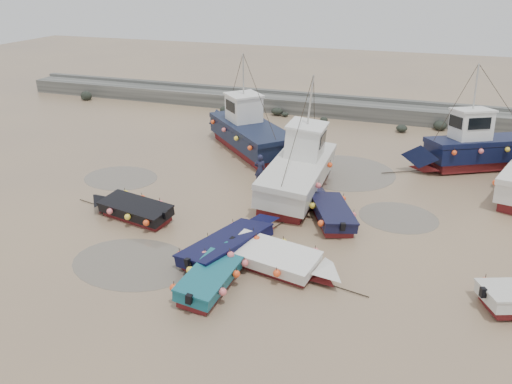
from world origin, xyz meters
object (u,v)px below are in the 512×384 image
cabin_boat_2 (473,147)px  person (260,185)px  dinghy_2 (212,273)px  dinghy_5 (281,258)px  cabin_boat_0 (247,130)px  dinghy_1 (233,242)px  cabin_boat_1 (299,167)px  dinghy_6 (330,209)px  dinghy_4 (131,207)px

cabin_boat_2 → person: cabin_boat_2 is taller
dinghy_2 → person: dinghy_2 is taller
dinghy_5 → cabin_boat_0: bearing=-142.9°
dinghy_1 → dinghy_5: bearing=5.6°
dinghy_2 → cabin_boat_2: size_ratio=0.61×
dinghy_2 → cabin_boat_1: size_ratio=0.50×
cabin_boat_0 → cabin_boat_1: bearing=-92.3°
cabin_boat_1 → cabin_boat_2: (9.11, 6.51, 0.05)m
cabin_boat_2 → dinghy_1: bearing=116.0°
cabin_boat_1 → cabin_boat_2: same height
dinghy_1 → cabin_boat_1: size_ratio=0.59×
dinghy_6 → cabin_boat_0: size_ratio=0.62×
dinghy_5 → person: dinghy_5 is taller
dinghy_6 → dinghy_2: bearing=-139.0°
cabin_boat_2 → cabin_boat_0: bearing=65.3°
dinghy_6 → cabin_boat_1: bearing=102.6°
dinghy_5 → dinghy_6: same height
dinghy_4 → dinghy_5: same height
dinghy_5 → person: (-3.60, 8.00, -0.55)m
dinghy_6 → person: (-4.53, 2.88, -0.55)m
dinghy_1 → person: bearing=120.0°
dinghy_4 → dinghy_5: (8.30, -2.17, -0.00)m
cabin_boat_1 → person: cabin_boat_1 is taller
dinghy_5 → cabin_boat_1: (-1.40, 8.14, 0.77)m
dinghy_4 → cabin_boat_0: bearing=2.8°
dinghy_2 → dinghy_5: size_ratio=0.90×
dinghy_4 → cabin_boat_2: 20.31m
person → dinghy_6: bearing=140.0°
cabin_boat_0 → cabin_boat_1: same height
cabin_boat_0 → dinghy_2: bearing=-119.3°
dinghy_1 → person: dinghy_1 is taller
dinghy_2 → dinghy_4: (-6.12, 4.06, -0.01)m
dinghy_4 → cabin_boat_1: 9.15m
dinghy_5 → cabin_boat_1: size_ratio=0.55×
cabin_boat_0 → dinghy_6: bearing=-93.9°
dinghy_1 → cabin_boat_2: bearing=74.5°
dinghy_2 → cabin_boat_2: 19.29m
cabin_boat_1 → dinghy_1: bearing=-97.3°
cabin_boat_0 → cabin_boat_2: bearing=-40.8°
dinghy_6 → cabin_boat_2: bearing=29.5°
dinghy_2 → dinghy_5: same height
dinghy_2 → dinghy_4: size_ratio=0.91×
dinghy_5 → cabin_boat_2: size_ratio=0.67×
dinghy_1 → cabin_boat_2: 17.28m
dinghy_6 → cabin_boat_0: 11.34m
dinghy_6 → cabin_boat_0: cabin_boat_0 is taller
dinghy_1 → cabin_boat_0: (-4.17, 13.09, 0.77)m
dinghy_4 → person: bearing=-27.0°
cabin_boat_0 → person: (2.87, -5.68, -1.31)m
dinghy_6 → person: size_ratio=3.05×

